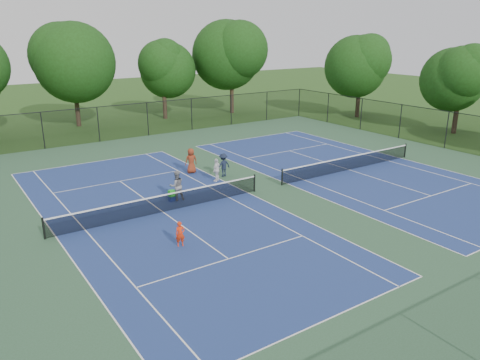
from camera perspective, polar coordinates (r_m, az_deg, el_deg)
ground at (r=28.51m, az=3.48°, el=-1.02°), size 140.00×140.00×0.00m
court_pad at (r=28.51m, az=3.48°, el=-1.01°), size 36.00×36.00×0.01m
tennis_court_left at (r=25.08m, az=-9.36°, el=-3.70°), size 12.00×23.83×1.07m
tennis_court_right at (r=33.04m, az=13.18°, el=1.36°), size 12.00×23.83×1.07m
perimeter_fence at (r=28.04m, az=3.54°, el=2.08°), size 36.08×36.08×3.02m
tree_back_b at (r=49.04m, az=-19.81°, el=13.79°), size 7.60×7.60×10.03m
tree_back_c at (r=51.23m, az=-9.39°, el=13.46°), size 6.00×6.00×8.40m
tree_back_d at (r=54.15m, az=-1.03°, el=15.33°), size 7.80×7.80×10.37m
tree_side_e at (r=53.12m, az=14.53°, el=13.64°), size 6.60×6.60×8.87m
tree_side_f at (r=47.43m, az=25.39°, el=11.40°), size 5.80×5.80×8.12m
child_player at (r=21.01m, az=-7.30°, el=-6.55°), size 0.48×0.38×1.16m
instructor at (r=26.48m, az=-7.73°, el=-0.70°), size 0.91×0.75×1.72m
bystander_a at (r=29.65m, az=-2.85°, el=1.24°), size 0.93×0.76×1.49m
bystander_b at (r=30.58m, az=-2.04°, el=1.83°), size 1.03×0.62×1.55m
bystander_c at (r=31.46m, az=-5.98°, el=2.35°), size 0.90×0.65×1.70m
ball_crate at (r=26.61m, az=-8.30°, el=-2.27°), size 0.36×0.30×0.28m
ball_hopper at (r=26.51m, az=-8.33°, el=-1.62°), size 0.35×0.30×0.36m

